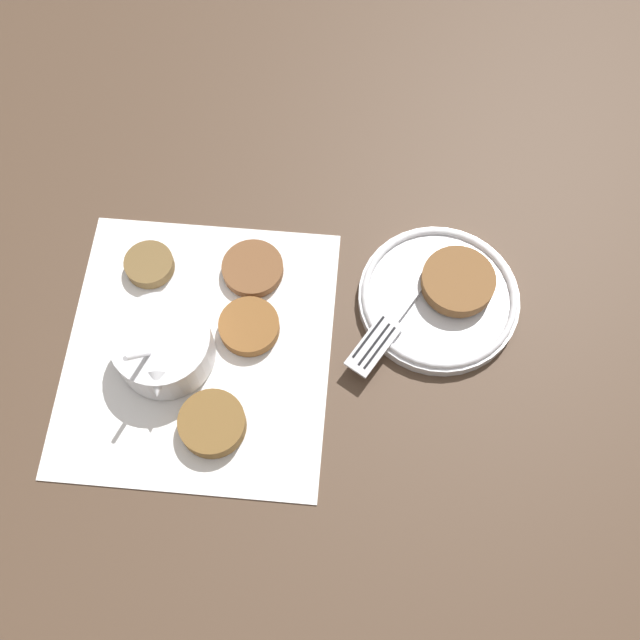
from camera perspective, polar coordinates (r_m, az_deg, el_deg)
The scene contains 10 objects.
ground_plane at distance 0.85m, azimuth -10.88°, elevation -2.31°, with size 4.00×4.00×0.00m, color #4C3828.
napkin at distance 0.84m, azimuth -9.22°, elevation -2.49°, with size 0.35×0.33×0.00m.
sauce_bowl at distance 0.83m, azimuth -11.82°, elevation -2.08°, with size 0.12×0.11×0.10m.
fritter_0 at distance 0.84m, azimuth -5.42°, elevation -0.49°, with size 0.07×0.07×0.02m.
fritter_1 at distance 0.89m, azimuth -12.87°, elevation 4.14°, with size 0.06×0.06×0.02m.
fritter_2 at distance 0.87m, azimuth -5.15°, elevation 3.92°, with size 0.07×0.07×0.01m.
fritter_3 at distance 0.80m, azimuth -8.21°, elevation -7.82°, with size 0.07×0.07×0.02m.
serving_plate at distance 0.86m, azimuth 9.03°, elevation 1.69°, with size 0.18×0.18×0.02m.
fritter_on_plate at distance 0.85m, azimuth 10.47°, elevation 2.92°, with size 0.08×0.08×0.02m.
fork at distance 0.83m, azimuth 5.64°, elevation 0.10°, with size 0.17×0.14×0.00m.
Camera 1 is at (0.31, 0.15, 0.78)m, focal length 42.00 mm.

